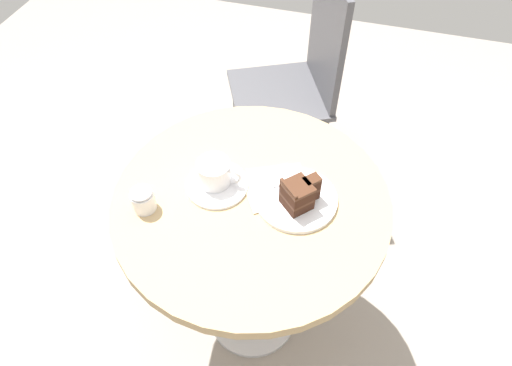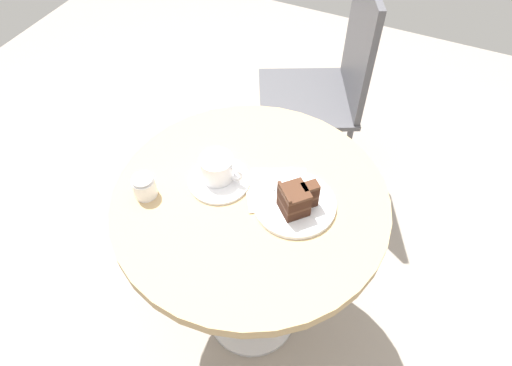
{
  "view_description": "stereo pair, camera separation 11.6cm",
  "coord_description": "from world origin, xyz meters",
  "px_view_note": "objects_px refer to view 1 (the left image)",
  "views": [
    {
      "loc": [
        0.22,
        -0.7,
        1.64
      ],
      "look_at": [
        0.01,
        0.02,
        0.76
      ],
      "focal_mm": 32.0,
      "sensor_mm": 36.0,
      "label": 1
    },
    {
      "loc": [
        0.32,
        -0.66,
        1.64
      ],
      "look_at": [
        0.01,
        0.02,
        0.76
      ],
      "focal_mm": 32.0,
      "sensor_mm": 36.0,
      "label": 2
    }
  ],
  "objects_px": {
    "saucer": "(217,185)",
    "coffee_cup": "(215,172)",
    "napkin": "(275,187)",
    "teaspoon": "(226,171)",
    "cake_plate": "(296,199)",
    "fork": "(280,191)",
    "sugar_pot": "(143,199)",
    "cafe_chair": "(302,73)",
    "cake_slice": "(299,194)"
  },
  "relations": [
    {
      "from": "saucer",
      "to": "sugar_pot",
      "type": "bearing_deg",
      "value": -141.7
    },
    {
      "from": "cake_plate",
      "to": "cake_slice",
      "type": "height_order",
      "value": "cake_slice"
    },
    {
      "from": "sugar_pot",
      "to": "cake_slice",
      "type": "bearing_deg",
      "value": 16.87
    },
    {
      "from": "cafe_chair",
      "to": "coffee_cup",
      "type": "bearing_deg",
      "value": -31.93
    },
    {
      "from": "coffee_cup",
      "to": "sugar_pot",
      "type": "relative_size",
      "value": 1.71
    },
    {
      "from": "cake_plate",
      "to": "fork",
      "type": "xyz_separation_m",
      "value": [
        -0.04,
        0.01,
        0.01
      ]
    },
    {
      "from": "coffee_cup",
      "to": "cafe_chair",
      "type": "relative_size",
      "value": 0.13
    },
    {
      "from": "saucer",
      "to": "sugar_pot",
      "type": "xyz_separation_m",
      "value": [
        -0.15,
        -0.12,
        0.03
      ]
    },
    {
      "from": "teaspoon",
      "to": "sugar_pot",
      "type": "bearing_deg",
      "value": -152.52
    },
    {
      "from": "teaspoon",
      "to": "napkin",
      "type": "height_order",
      "value": "teaspoon"
    },
    {
      "from": "cake_plate",
      "to": "napkin",
      "type": "relative_size",
      "value": 0.99
    },
    {
      "from": "saucer",
      "to": "coffee_cup",
      "type": "distance_m",
      "value": 0.04
    },
    {
      "from": "saucer",
      "to": "sugar_pot",
      "type": "distance_m",
      "value": 0.2
    },
    {
      "from": "coffee_cup",
      "to": "napkin",
      "type": "relative_size",
      "value": 0.56
    },
    {
      "from": "teaspoon",
      "to": "cafe_chair",
      "type": "bearing_deg",
      "value": 66.72
    },
    {
      "from": "cake_plate",
      "to": "fork",
      "type": "bearing_deg",
      "value": 172.26
    },
    {
      "from": "coffee_cup",
      "to": "cafe_chair",
      "type": "xyz_separation_m",
      "value": [
        0.08,
        0.77,
        -0.22
      ]
    },
    {
      "from": "saucer",
      "to": "cake_plate",
      "type": "bearing_deg",
      "value": 2.61
    },
    {
      "from": "napkin",
      "to": "sugar_pot",
      "type": "distance_m",
      "value": 0.34
    },
    {
      "from": "sugar_pot",
      "to": "cafe_chair",
      "type": "bearing_deg",
      "value": 76.07
    },
    {
      "from": "fork",
      "to": "sugar_pot",
      "type": "bearing_deg",
      "value": 74.53
    },
    {
      "from": "cake_slice",
      "to": "sugar_pot",
      "type": "bearing_deg",
      "value": -163.13
    },
    {
      "from": "teaspoon",
      "to": "cake_plate",
      "type": "bearing_deg",
      "value": -29.05
    },
    {
      "from": "coffee_cup",
      "to": "fork",
      "type": "bearing_deg",
      "value": 2.83
    },
    {
      "from": "fork",
      "to": "cake_plate",
      "type": "bearing_deg",
      "value": -136.2
    },
    {
      "from": "saucer",
      "to": "cafe_chair",
      "type": "xyz_separation_m",
      "value": [
        0.07,
        0.78,
        -0.18
      ]
    },
    {
      "from": "cake_slice",
      "to": "napkin",
      "type": "distance_m",
      "value": 0.1
    },
    {
      "from": "napkin",
      "to": "sugar_pot",
      "type": "relative_size",
      "value": 3.07
    },
    {
      "from": "saucer",
      "to": "cake_slice",
      "type": "relative_size",
      "value": 1.64
    },
    {
      "from": "cake_slice",
      "to": "napkin",
      "type": "height_order",
      "value": "cake_slice"
    },
    {
      "from": "saucer",
      "to": "napkin",
      "type": "xyz_separation_m",
      "value": [
        0.15,
        0.04,
        -0.0
      ]
    },
    {
      "from": "saucer",
      "to": "cake_slice",
      "type": "xyz_separation_m",
      "value": [
        0.22,
        -0.01,
        0.05
      ]
    },
    {
      "from": "saucer",
      "to": "cafe_chair",
      "type": "bearing_deg",
      "value": 84.76
    },
    {
      "from": "napkin",
      "to": "saucer",
      "type": "bearing_deg",
      "value": -166.55
    },
    {
      "from": "teaspoon",
      "to": "sugar_pot",
      "type": "distance_m",
      "value": 0.23
    },
    {
      "from": "cafe_chair",
      "to": "sugar_pot",
      "type": "relative_size",
      "value": 13.27
    },
    {
      "from": "saucer",
      "to": "coffee_cup",
      "type": "xyz_separation_m",
      "value": [
        -0.01,
        0.01,
        0.04
      ]
    },
    {
      "from": "teaspoon",
      "to": "napkin",
      "type": "distance_m",
      "value": 0.14
    },
    {
      "from": "fork",
      "to": "cafe_chair",
      "type": "height_order",
      "value": "cafe_chair"
    },
    {
      "from": "cake_slice",
      "to": "cafe_chair",
      "type": "bearing_deg",
      "value": 100.73
    },
    {
      "from": "cake_plate",
      "to": "cake_slice",
      "type": "distance_m",
      "value": 0.05
    },
    {
      "from": "coffee_cup",
      "to": "cake_slice",
      "type": "height_order",
      "value": "cake_slice"
    },
    {
      "from": "saucer",
      "to": "cake_plate",
      "type": "relative_size",
      "value": 0.78
    },
    {
      "from": "saucer",
      "to": "teaspoon",
      "type": "height_order",
      "value": "teaspoon"
    },
    {
      "from": "teaspoon",
      "to": "fork",
      "type": "xyz_separation_m",
      "value": [
        0.16,
        -0.03,
        0.0
      ]
    },
    {
      "from": "cake_slice",
      "to": "sugar_pot",
      "type": "distance_m",
      "value": 0.39
    },
    {
      "from": "cake_slice",
      "to": "napkin",
      "type": "bearing_deg",
      "value": 149.05
    },
    {
      "from": "napkin",
      "to": "fork",
      "type": "bearing_deg",
      "value": -47.99
    },
    {
      "from": "cake_slice",
      "to": "teaspoon",
      "type": "bearing_deg",
      "value": 165.56
    },
    {
      "from": "fork",
      "to": "sugar_pot",
      "type": "xyz_separation_m",
      "value": [
        -0.32,
        -0.14,
        0.02
      ]
    }
  ]
}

